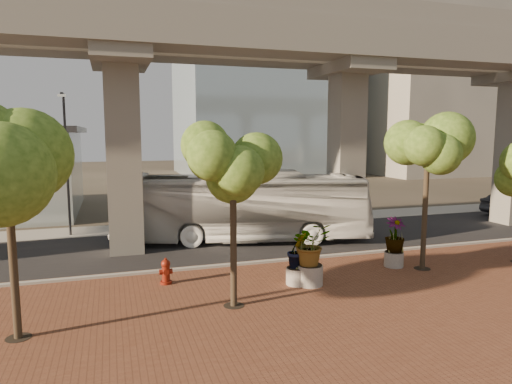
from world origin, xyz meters
name	(u,v)px	position (x,y,z in m)	size (l,w,h in m)	color
ground	(255,253)	(0.00, 0.00, 0.00)	(160.00, 160.00, 0.00)	#322F24
brick_plaza	(329,312)	(0.00, -8.00, 0.03)	(70.00, 13.00, 0.06)	brown
asphalt_road	(244,243)	(0.00, 2.00, 0.02)	(90.00, 8.00, 0.04)	black
curb_strip	(268,262)	(0.00, -2.00, 0.08)	(70.00, 0.25, 0.16)	#9F9C94
far_sidewalk	(220,224)	(0.00, 7.50, 0.03)	(90.00, 3.00, 0.06)	#9F9C94
transit_viaduct	(243,105)	(0.00, 2.00, 7.29)	(72.00, 5.60, 12.40)	gray
midrise_block	(429,91)	(38.00, 36.00, 12.00)	(18.00, 16.00, 24.00)	#9E9A8E
transit_bus	(242,207)	(0.07, 2.50, 1.89)	(3.18, 13.53, 3.77)	silver
fire_hydrant	(166,271)	(-4.73, -3.55, 0.54)	(0.50, 0.45, 1.01)	maroon
planter_front	(310,247)	(0.50, -5.37, 1.54)	(2.21, 2.21, 2.44)	gray
planter_right	(395,237)	(5.00, -4.26, 1.37)	(2.02, 2.02, 2.16)	gray
planter_left	(297,253)	(0.05, -5.16, 1.29)	(1.85, 1.85, 2.03)	#A19A91
street_tree_far_west	(7,175)	(-9.29, -7.06, 4.70)	(4.11, 4.11, 6.53)	#3F3424
street_tree_near_west	(233,164)	(-2.83, -6.56, 4.84)	(3.22, 3.22, 6.27)	#3F3424
street_tree_near_east	(428,145)	(5.98, -4.92, 5.37)	(3.60, 3.60, 6.97)	#3F3424
streetlamp_west	(66,155)	(-8.94, 6.66, 4.65)	(0.39, 1.15, 7.96)	#2F3034
streetlamp_east	(350,145)	(8.43, 5.92, 5.10)	(0.43, 1.27, 8.73)	#29292D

